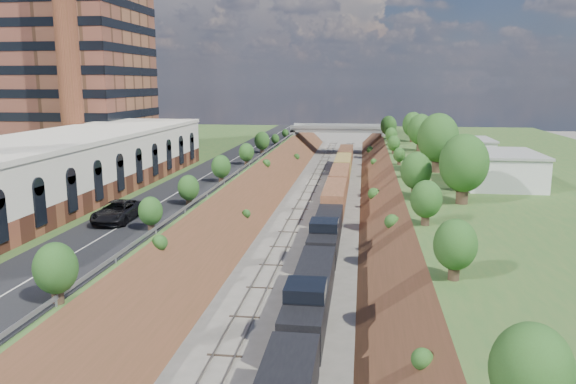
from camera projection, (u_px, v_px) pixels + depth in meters
The scene contains 17 objects.
platform_left at pixel (109, 183), 87.41m from camera, with size 44.00×180.00×5.00m, color #335E26.
platform_right at pixel (554, 194), 78.79m from camera, with size 44.00×180.00×5.00m, color #335E26.
embankment_left at pixel (247, 203), 85.01m from camera, with size 7.07×180.00×7.07m, color brown.
embankment_right at pixel (394, 207), 82.14m from camera, with size 7.07×180.00×7.07m, color brown.
rail_left_track at pixel (302, 204), 83.90m from camera, with size 1.58×180.00×0.18m, color gray.
rail_right_track at pixel (337, 205), 83.22m from camera, with size 1.58×180.00×0.18m, color gray.
road at pixel (217, 169), 84.63m from camera, with size 8.00×180.00×0.10m, color black.
guardrail at pixel (244, 167), 83.81m from camera, with size 0.10×171.00×0.70m.
commercial_building at pixel (61, 166), 64.20m from camera, with size 14.30×62.30×7.00m.
smokestack at pixel (66, 32), 79.59m from camera, with size 3.20×3.20×40.00m, color brown.
overpass at pixel (339, 134), 142.94m from camera, with size 24.50×8.30×7.40m.
white_building_near at pixel (499, 170), 71.38m from camera, with size 9.00×12.00×4.00m, color silver.
white_building_far at pixel (465, 151), 92.88m from camera, with size 8.00×10.00×3.60m, color silver.
tree_right_large at pixel (464, 164), 60.10m from camera, with size 5.25×5.25×7.61m.
tree_left_crest at pixel (134, 221), 44.86m from camera, with size 2.45×2.45×3.55m.
freight_train at pixel (334, 202), 74.18m from camera, with size 2.81×113.93×4.55m.
suv at pixel (118, 211), 52.67m from camera, with size 3.14×6.82×1.89m, color black.
Camera 1 is at (6.22, -21.55, 17.94)m, focal length 35.00 mm.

